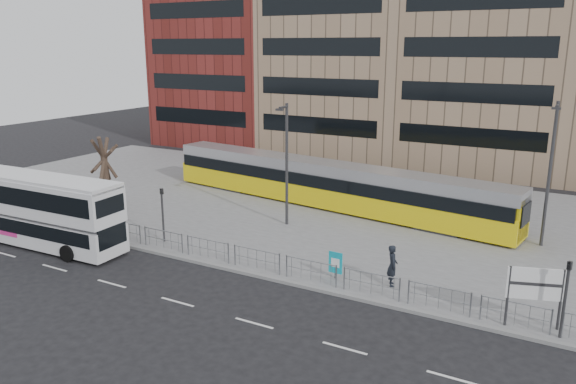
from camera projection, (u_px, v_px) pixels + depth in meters
The scene contains 16 objects.
ground at pixel (264, 279), 27.12m from camera, with size 120.00×120.00×0.00m, color black.
plaza at pixel (358, 214), 37.24m from camera, with size 64.00×24.00×0.15m, color slate.
kerb at pixel (264, 277), 27.14m from camera, with size 64.00×0.25×0.17m, color gray.
building_row at pixel (469, 23), 52.06m from camera, with size 70.40×18.40×31.20m.
pedestrian_barrier at pixel (305, 264), 26.35m from camera, with size 32.07×0.07×1.10m.
road_markings at pixel (234, 317), 23.27m from camera, with size 62.00×0.12×0.01m, color white.
double_decker_bus at pixel (43, 209), 31.03m from camera, with size 10.10×2.84×4.01m.
tram at pixel (327, 184), 38.55m from camera, with size 26.18×6.03×3.07m.
station_sign at pixel (535, 287), 21.74m from camera, with size 2.08×0.78×2.49m.
ad_panel at pixel (335, 263), 26.64m from camera, with size 0.71×0.09×1.32m.
pedestrian at pixel (392, 265), 25.80m from camera, with size 0.71×0.47×1.96m, color black.
traffic_light_west at pixel (162, 208), 31.39m from camera, with size 0.23×0.25×3.10m.
traffic_light_east at pixel (566, 290), 20.90m from camera, with size 0.22×0.24×3.10m.
lamp_post_west at pixel (286, 159), 33.85m from camera, with size 0.45×1.04×7.49m.
lamp_post_east at pixel (550, 169), 30.06m from camera, with size 0.45×1.04×7.98m.
bare_tree at pixel (102, 134), 36.80m from camera, with size 5.03×5.03×7.46m.
Camera 1 is at (13.29, -21.40, 10.95)m, focal length 35.00 mm.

